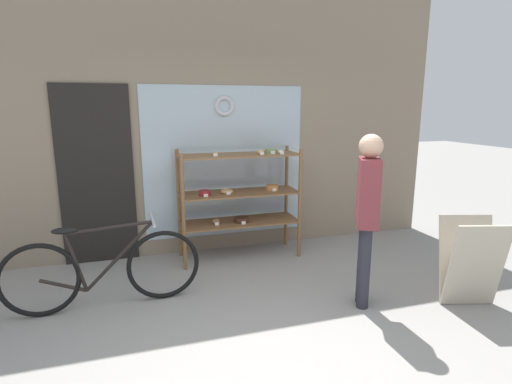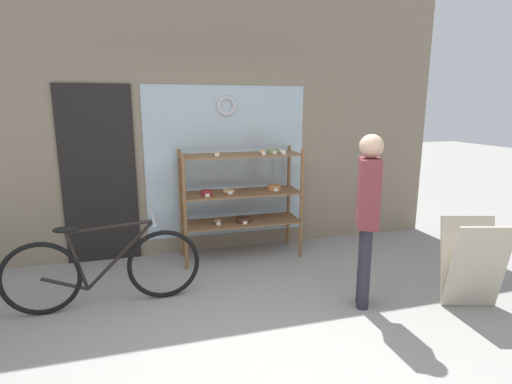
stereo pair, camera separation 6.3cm
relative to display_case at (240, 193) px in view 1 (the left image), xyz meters
The scene contains 6 objects.
ground_plane 2.32m from the display_case, 97.97° to the right, with size 30.00×30.00×0.00m, color gray.
storefront_facade 0.96m from the display_case, 130.44° to the left, with size 6.27×0.13×3.31m.
display_case is the anchor object (origin of this frame).
bicycle 1.84m from the display_case, 150.03° to the right, with size 1.77×0.46×0.82m.
sandwich_board 2.57m from the display_case, 46.53° to the right, with size 0.59×0.50×0.83m.
pedestrian 1.74m from the display_case, 63.20° to the right, with size 0.30×0.37×1.62m.
Camera 1 is at (-0.90, -2.45, 1.86)m, focal length 28.00 mm.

